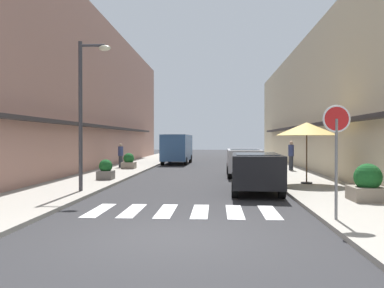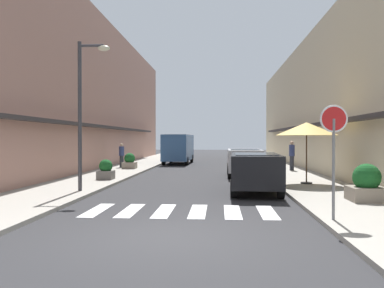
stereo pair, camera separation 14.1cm
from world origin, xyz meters
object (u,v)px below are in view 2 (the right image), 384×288
at_px(delivery_van, 178,146).
at_px(planter_far, 130,162).
at_px(round_street_sign, 334,132).
at_px(planter_corner, 367,185).
at_px(pedestrian_walking_far, 122,155).
at_px(parked_car_near, 255,168).
at_px(pedestrian_walking_near, 292,155).
at_px(street_lamp, 85,100).
at_px(parked_car_mid, 244,159).
at_px(cafe_umbrella, 307,129).
at_px(planter_midblock, 106,170).

height_order(delivery_van, planter_far, delivery_van).
bearing_deg(round_street_sign, planter_corner, 58.52).
relative_size(planter_corner, pedestrian_walking_far, 0.71).
distance_m(parked_car_near, pedestrian_walking_near, 9.96).
xyz_separation_m(delivery_van, street_lamp, (-1.59, -17.99, 2.04)).
relative_size(round_street_sign, pedestrian_walking_far, 1.68).
bearing_deg(pedestrian_walking_far, parked_car_near, -5.39).
distance_m(parked_car_mid, planter_far, 7.98).
height_order(parked_car_near, pedestrian_walking_far, pedestrian_walking_far).
xyz_separation_m(cafe_umbrella, planter_midblock, (-9.01, 1.21, -1.88)).
bearing_deg(street_lamp, parked_car_mid, 49.41).
bearing_deg(delivery_van, street_lamp, -95.06).
xyz_separation_m(parked_car_near, street_lamp, (-6.25, -0.76, 2.52)).
bearing_deg(parked_car_mid, round_street_sign, -83.66).
bearing_deg(pedestrian_walking_far, pedestrian_walking_near, 40.45).
xyz_separation_m(parked_car_near, planter_midblock, (-6.66, 3.37, -0.37)).
bearing_deg(planter_midblock, parked_car_mid, 25.39).
relative_size(delivery_van, pedestrian_walking_far, 3.40).
distance_m(street_lamp, planter_far, 11.37).
bearing_deg(delivery_van, parked_car_mid, -66.51).
bearing_deg(parked_car_mid, delivery_van, 113.49).
bearing_deg(pedestrian_walking_far, planter_far, -3.74).
bearing_deg(round_street_sign, parked_car_mid, 96.34).
xyz_separation_m(planter_corner, planter_far, (-10.23, 12.75, -0.06)).
relative_size(round_street_sign, planter_corner, 2.35).
height_order(planter_midblock, planter_far, planter_far).
relative_size(parked_car_near, round_street_sign, 1.61).
height_order(delivery_van, pedestrian_walking_far, delivery_van).
distance_m(delivery_van, planter_corner, 21.28).
xyz_separation_m(round_street_sign, street_lamp, (-7.58, 4.76, 1.26)).
bearing_deg(cafe_umbrella, planter_midblock, 172.35).
relative_size(delivery_van, pedestrian_walking_near, 3.09).
bearing_deg(round_street_sign, planter_far, 118.12).
height_order(parked_car_mid, street_lamp, street_lamp).
xyz_separation_m(planter_far, pedestrian_walking_near, (10.11, -0.73, 0.50)).
xyz_separation_m(street_lamp, pedestrian_walking_far, (-1.61, 12.03, -2.48)).
relative_size(street_lamp, planter_midblock, 5.80).
distance_m(planter_far, pedestrian_walking_far, 1.37).
height_order(cafe_umbrella, pedestrian_walking_near, cafe_umbrella).
bearing_deg(cafe_umbrella, delivery_van, 114.91).
height_order(cafe_umbrella, planter_midblock, cafe_umbrella).
height_order(parked_car_near, parked_car_mid, same).
height_order(parked_car_near, street_lamp, street_lamp).
height_order(cafe_umbrella, planter_far, cafe_umbrella).
height_order(parked_car_mid, planter_far, parked_car_mid).
xyz_separation_m(cafe_umbrella, pedestrian_walking_near, (0.69, 7.33, -1.38)).
bearing_deg(planter_midblock, planter_far, 93.45).
distance_m(cafe_umbrella, pedestrian_walking_near, 7.49).
bearing_deg(pedestrian_walking_far, round_street_sign, -11.57).
bearing_deg(round_street_sign, pedestrian_walking_far, 118.70).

